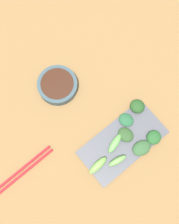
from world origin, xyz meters
name	(u,v)px	position (x,y,z in m)	size (l,w,h in m)	color
tabletop	(94,118)	(0.00, 0.00, 0.01)	(2.10, 2.10, 0.02)	brown
sauce_bowl	(58,85)	(-0.17, -0.03, 0.04)	(0.14, 0.14, 0.04)	#334852
serving_plate	(123,142)	(0.13, 0.02, 0.03)	(0.15, 0.29, 0.01)	#494B53
broccoli_leafy_0	(142,148)	(0.18, 0.05, 0.04)	(0.05, 0.06, 0.02)	#2F542F
broccoli_leafy_1	(126,120)	(0.08, 0.07, 0.04)	(0.05, 0.04, 0.02)	#225635
broccoli_stalk_2	(117,161)	(0.16, -0.04, 0.05)	(0.02, 0.06, 0.03)	#6BA852
broccoli_leafy_3	(154,137)	(0.18, 0.10, 0.04)	(0.05, 0.05, 0.03)	#225326
broccoli_stalk_4	(98,165)	(0.14, -0.10, 0.05)	(0.02, 0.07, 0.03)	#71B84B
broccoli_leafy_5	(126,135)	(0.12, 0.04, 0.04)	(0.06, 0.05, 0.02)	#2A4A25
broccoli_leafy_6	(137,106)	(0.07, 0.13, 0.05)	(0.05, 0.05, 0.03)	#21471F
broccoli_stalk_7	(115,143)	(0.12, -0.01, 0.05)	(0.02, 0.07, 0.03)	#61A850
chopsticks	(24,171)	(-0.01, -0.30, 0.02)	(0.03, 0.23, 0.01)	#B0141A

